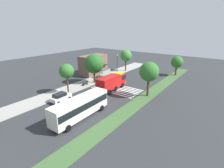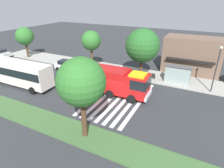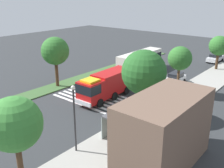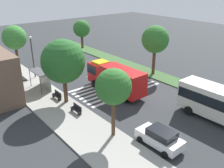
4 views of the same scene
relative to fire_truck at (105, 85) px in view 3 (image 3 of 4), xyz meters
name	(u,v)px [view 3 (image 3 of 4)]	position (x,y,z in m)	size (l,w,h in m)	color
ground_plane	(99,98)	(0.36, -0.80, -1.97)	(120.00, 120.00, 0.00)	#2D3033
sidewalk	(157,116)	(0.36, 8.10, -1.90)	(60.00, 5.05, 0.14)	#9E9B93
median_strip	(61,85)	(0.36, -8.66, -1.90)	(60.00, 3.00, 0.14)	#3D6033
crosswalk	(97,99)	(0.74, -0.80, -1.96)	(5.85, 11.46, 0.01)	silver
fire_truck	(105,85)	(0.00, 0.00, 0.00)	(9.05, 3.02, 3.45)	#B71414
parked_car_west	(215,58)	(-29.33, 4.37, -1.11)	(4.71, 2.28, 1.64)	silver
parked_car_mid	(175,78)	(-11.57, 4.37, -1.08)	(4.29, 2.21, 1.72)	silver
transit_bus	(140,60)	(-13.72, -3.66, 0.12)	(11.02, 3.02, 3.51)	silver
bus_stop_shelter	(116,117)	(6.45, 7.01, -0.08)	(3.50, 1.40, 2.46)	#4C4C51
bench_near_shelter	(139,116)	(2.45, 7.01, -1.37)	(1.60, 0.50, 0.90)	black
bench_west_of_shelter	(159,103)	(-2.01, 7.01, -1.37)	(1.60, 0.50, 0.90)	black
street_lamp	(74,113)	(11.04, 6.17, 1.80)	(0.36, 0.36, 6.13)	#2D2D30
storefront_building	(164,131)	(7.55, 12.82, 0.99)	(8.82, 5.21, 5.90)	brown
sidewalk_tree_far_west	(219,46)	(-23.64, 6.57, 2.45)	(3.54, 3.54, 6.09)	#47301E
sidewalk_tree_west	(180,59)	(-7.82, 6.57, 3.08)	(3.24, 3.24, 6.56)	#513823
sidewalk_tree_center	(144,72)	(1.03, 6.57, 3.19)	(4.99, 4.99, 7.52)	#47301E
sidewalk_tree_east	(15,124)	(16.64, 6.57, 3.19)	(3.76, 3.76, 6.93)	#47301E
median_tree_far_west	(55,51)	(0.99, -8.66, 3.47)	(4.05, 4.05, 7.37)	#47301E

